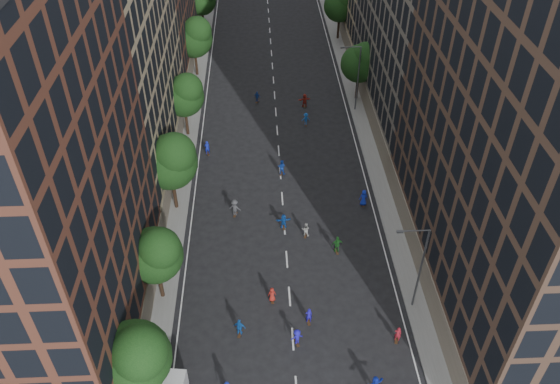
# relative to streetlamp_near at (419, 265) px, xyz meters

# --- Properties ---
(ground) EXTENTS (240.00, 240.00, 0.00)m
(ground) POSITION_rel_streetlamp_near_xyz_m (-10.37, 28.00, -5.17)
(ground) COLOR black
(ground) RESTS_ON ground
(sidewalk_left) EXTENTS (4.00, 105.00, 0.15)m
(sidewalk_left) POSITION_rel_streetlamp_near_xyz_m (-22.37, 35.50, -5.09)
(sidewalk_left) COLOR slate
(sidewalk_left) RESTS_ON ground
(sidewalk_right) EXTENTS (4.00, 105.00, 0.15)m
(sidewalk_right) POSITION_rel_streetlamp_near_xyz_m (1.63, 35.50, -5.09)
(sidewalk_right) COLOR slate
(sidewalk_right) RESTS_ON ground
(bldg_left_a) EXTENTS (14.00, 22.00, 30.00)m
(bldg_left_a) POSITION_rel_streetlamp_near_xyz_m (-29.37, -1.00, 9.83)
(bldg_left_a) COLOR #532C1F
(bldg_left_a) RESTS_ON ground
(bldg_left_b) EXTENTS (14.00, 26.00, 34.00)m
(bldg_left_b) POSITION_rel_streetlamp_near_xyz_m (-29.37, 23.00, 11.83)
(bldg_left_b) COLOR #9A8764
(bldg_left_b) RESTS_ON ground
(bldg_right_a) EXTENTS (14.00, 30.00, 36.00)m
(bldg_right_a) POSITION_rel_streetlamp_near_xyz_m (8.63, 3.00, 12.83)
(bldg_right_a) COLOR #473226
(bldg_right_a) RESTS_ON ground
(tree_left_0) EXTENTS (5.20, 5.20, 8.83)m
(tree_left_0) POSITION_rel_streetlamp_near_xyz_m (-21.38, -8.15, 0.79)
(tree_left_0) COLOR black
(tree_left_0) RESTS_ON ground
(tree_left_1) EXTENTS (4.80, 4.80, 8.21)m
(tree_left_1) POSITION_rel_streetlamp_near_xyz_m (-21.39, 1.86, 0.38)
(tree_left_1) COLOR black
(tree_left_1) RESTS_ON ground
(tree_left_2) EXTENTS (5.60, 5.60, 9.45)m
(tree_left_2) POSITION_rel_streetlamp_near_xyz_m (-21.36, 13.83, 1.19)
(tree_left_2) COLOR black
(tree_left_2) RESTS_ON ground
(tree_left_3) EXTENTS (5.00, 5.00, 8.58)m
(tree_left_3) POSITION_rel_streetlamp_near_xyz_m (-21.38, 27.85, 0.65)
(tree_left_3) COLOR black
(tree_left_3) RESTS_ON ground
(tree_left_4) EXTENTS (5.40, 5.40, 9.08)m
(tree_left_4) POSITION_rel_streetlamp_near_xyz_m (-21.37, 43.84, 0.93)
(tree_left_4) COLOR black
(tree_left_4) RESTS_ON ground
(tree_right_a) EXTENTS (5.00, 5.00, 8.39)m
(tree_right_a) POSITION_rel_streetlamp_near_xyz_m (1.02, 35.85, 0.46)
(tree_right_a) COLOR black
(tree_right_a) RESTS_ON ground
(tree_right_b) EXTENTS (5.20, 5.20, 8.83)m
(tree_right_b) POSITION_rel_streetlamp_near_xyz_m (1.02, 55.85, 0.79)
(tree_right_b) COLOR black
(tree_right_b) RESTS_ON ground
(streetlamp_near) EXTENTS (2.64, 0.22, 9.06)m
(streetlamp_near) POSITION_rel_streetlamp_near_xyz_m (0.00, 0.00, 0.00)
(streetlamp_near) COLOR #595B60
(streetlamp_near) RESTS_ON ground
(streetlamp_far) EXTENTS (2.64, 0.22, 9.06)m
(streetlamp_far) POSITION_rel_streetlamp_near_xyz_m (0.00, 33.00, 0.00)
(streetlamp_far) COLOR #595B60
(streetlamp_far) RESTS_ON ground
(skater_1) EXTENTS (0.62, 0.43, 1.62)m
(skater_1) POSITION_rel_streetlamp_near_xyz_m (-8.93, -1.33, -4.36)
(skater_1) COLOR #1F15B0
(skater_1) RESTS_ON ground
(skater_3) EXTENTS (1.12, 0.82, 1.56)m
(skater_3) POSITION_rel_streetlamp_near_xyz_m (-10.06, -3.40, -4.39)
(skater_3) COLOR #1C16B8
(skater_3) RESTS_ON ground
(skater_4) EXTENTS (1.10, 0.68, 1.75)m
(skater_4) POSITION_rel_streetlamp_near_xyz_m (-14.70, -2.32, -4.29)
(skater_4) COLOR #1555B1
(skater_4) RESTS_ON ground
(skater_6) EXTENTS (0.78, 0.55, 1.50)m
(skater_6) POSITION_rel_streetlamp_near_xyz_m (-11.92, 1.10, -4.42)
(skater_6) COLOR #A4221B
(skater_6) RESTS_ON ground
(skater_7) EXTENTS (0.66, 0.54, 1.57)m
(skater_7) POSITION_rel_streetlamp_near_xyz_m (-1.87, -3.49, -4.38)
(skater_7) COLOR maroon
(skater_7) RESTS_ON ground
(skater_8) EXTENTS (0.86, 0.74, 1.54)m
(skater_8) POSITION_rel_streetlamp_near_xyz_m (-8.34, 9.16, -4.40)
(skater_8) COLOR #B7B8B3
(skater_8) RESTS_ON ground
(skater_9) EXTENTS (1.40, 1.08, 1.91)m
(skater_9) POSITION_rel_streetlamp_near_xyz_m (-15.37, 12.56, -4.21)
(skater_9) COLOR #3F4044
(skater_9) RESTS_ON ground
(skater_10) EXTENTS (1.18, 0.64, 1.91)m
(skater_10) POSITION_rel_streetlamp_near_xyz_m (-5.53, 6.77, -4.21)
(skater_10) COLOR #1B5C1E
(skater_10) RESTS_ON ground
(skater_11) EXTENTS (1.57, 0.64, 1.65)m
(skater_11) POSITION_rel_streetlamp_near_xyz_m (-10.46, 10.42, -4.34)
(skater_11) COLOR #154DB1
(skater_11) RESTS_ON ground
(skater_12) EXTENTS (0.96, 0.66, 1.88)m
(skater_12) POSITION_rel_streetlamp_near_xyz_m (-1.87, 13.57, -4.23)
(skater_12) COLOR #162AB8
(skater_12) RESTS_ON ground
(skater_13) EXTENTS (0.74, 0.60, 1.75)m
(skater_13) POSITION_rel_streetlamp_near_xyz_m (-18.87, 23.68, -4.29)
(skater_13) COLOR #1625BA
(skater_13) RESTS_ON ground
(skater_14) EXTENTS (1.05, 0.93, 1.81)m
(skater_14) POSITION_rel_streetlamp_near_xyz_m (-10.24, 19.39, -4.26)
(skater_14) COLOR #1338A1
(skater_14) RESTS_ON ground
(skater_15) EXTENTS (1.10, 0.70, 1.62)m
(skater_15) POSITION_rel_streetlamp_near_xyz_m (-6.66, 29.65, -4.36)
(skater_15) COLOR #154CAB
(skater_15) RESTS_ON ground
(skater_16) EXTENTS (0.96, 0.69, 1.51)m
(skater_16) POSITION_rel_streetlamp_near_xyz_m (-12.80, 35.73, -4.41)
(skater_16) COLOR navy
(skater_16) RESTS_ON ground
(skater_17) EXTENTS (1.76, 0.86, 1.82)m
(skater_17) POSITION_rel_streetlamp_near_xyz_m (-6.45, 34.19, -4.26)
(skater_17) COLOR #A9281C
(skater_17) RESTS_ON ground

